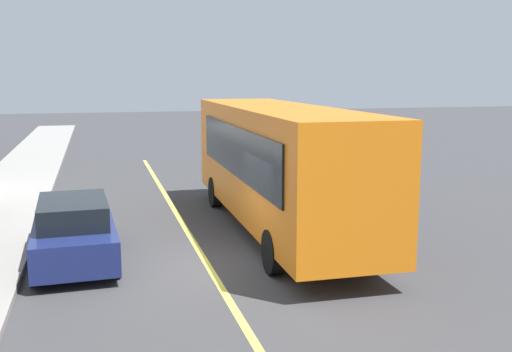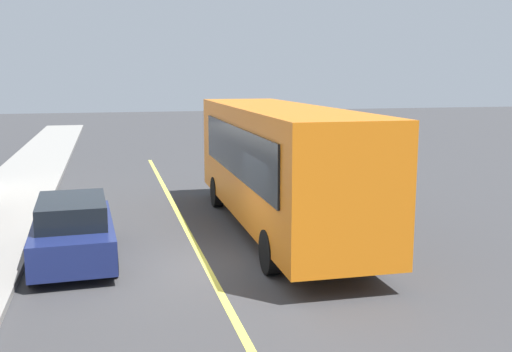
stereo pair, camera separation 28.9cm
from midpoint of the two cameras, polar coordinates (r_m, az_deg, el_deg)
The scene contains 4 objects.
ground at distance 13.85m, azimuth -4.15°, elevation -8.67°, with size 120.00×120.00×0.00m, color #38383A.
lane_centre_stripe at distance 13.85m, azimuth -4.15°, elevation -8.66°, with size 36.00×0.16×0.01m, color #D8D14C.
bus at distance 16.55m, azimuth 2.57°, elevation 1.42°, with size 11.16×2.72×3.50m.
car_navy at distance 14.64m, azimuth -16.57°, elevation -5.02°, with size 4.37×1.99×1.52m.
Camera 2 is at (-13.00, 2.09, 4.34)m, focal length 41.80 mm.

